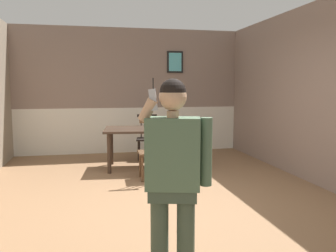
# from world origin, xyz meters

# --- Properties ---
(ground_plane) EXTENTS (8.24, 8.24, 0.00)m
(ground_plane) POSITION_xyz_m (0.00, 0.00, 0.00)
(ground_plane) COLOR #846042
(room_back_partition) EXTENTS (5.26, 0.17, 2.86)m
(room_back_partition) POSITION_xyz_m (0.00, 3.75, 1.38)
(room_back_partition) COLOR gray
(room_back_partition) RESTS_ON ground_plane
(dining_table) EXTENTS (1.74, 1.12, 0.76)m
(dining_table) POSITION_xyz_m (0.18, 2.03, 0.67)
(dining_table) COLOR #38281E
(dining_table) RESTS_ON ground_plane
(chair_near_window) EXTENTS (0.50, 0.50, 0.94)m
(chair_near_window) POSITION_xyz_m (0.28, 2.89, 0.45)
(chair_near_window) COLOR black
(chair_near_window) RESTS_ON ground_plane
(chair_by_doorway) EXTENTS (0.44, 0.44, 1.03)m
(chair_by_doorway) POSITION_xyz_m (0.10, 1.17, 0.48)
(chair_by_doorway) COLOR #513823
(chair_by_doorway) RESTS_ON ground_plane
(person_figure) EXTENTS (0.56, 0.32, 1.61)m
(person_figure) POSITION_xyz_m (-0.24, -1.93, 0.91)
(person_figure) COLOR #3A493A
(person_figure) RESTS_ON ground_plane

